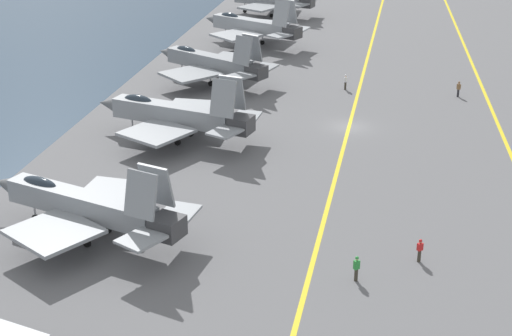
{
  "coord_description": "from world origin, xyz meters",
  "views": [
    {
      "loc": [
        -73.71,
        -5.43,
        27.55
      ],
      "look_at": [
        -17.71,
        5.89,
        2.9
      ],
      "focal_mm": 55.0,
      "sensor_mm": 36.0,
      "label": 1
    }
  ],
  "objects_px": {
    "parked_jet_sixth": "(252,26)",
    "crew_white_vest": "(346,81)",
    "parked_jet_third": "(86,205)",
    "crew_brown_vest": "(459,88)",
    "crew_red_vest": "(420,249)",
    "parked_jet_fifth": "(212,62)",
    "crew_green_vest": "(356,267)",
    "parked_jet_fourth": "(175,114)"
  },
  "relations": [
    {
      "from": "crew_red_vest",
      "to": "crew_brown_vest",
      "type": "distance_m",
      "value": 37.9
    },
    {
      "from": "parked_jet_fourth",
      "to": "crew_white_vest",
      "type": "relative_size",
      "value": 9.19
    },
    {
      "from": "parked_jet_fourth",
      "to": "parked_jet_sixth",
      "type": "distance_m",
      "value": 36.33
    },
    {
      "from": "parked_jet_fifth",
      "to": "parked_jet_sixth",
      "type": "xyz_separation_m",
      "value": [
        17.79,
        -1.16,
        0.29
      ]
    },
    {
      "from": "parked_jet_fourth",
      "to": "parked_jet_fifth",
      "type": "xyz_separation_m",
      "value": [
        18.54,
        1.22,
        -0.11
      ]
    },
    {
      "from": "parked_jet_fourth",
      "to": "crew_green_vest",
      "type": "bearing_deg",
      "value": -139.6
    },
    {
      "from": "parked_jet_sixth",
      "to": "crew_red_vest",
      "type": "height_order",
      "value": "parked_jet_sixth"
    },
    {
      "from": "parked_jet_fourth",
      "to": "crew_red_vest",
      "type": "bearing_deg",
      "value": -129.5
    },
    {
      "from": "parked_jet_fifth",
      "to": "crew_green_vest",
      "type": "relative_size",
      "value": 8.65
    },
    {
      "from": "crew_red_vest",
      "to": "parked_jet_fifth",
      "type": "bearing_deg",
      "value": 32.85
    },
    {
      "from": "parked_jet_third",
      "to": "crew_white_vest",
      "type": "height_order",
      "value": "parked_jet_third"
    },
    {
      "from": "crew_green_vest",
      "to": "crew_brown_vest",
      "type": "relative_size",
      "value": 1.03
    },
    {
      "from": "parked_jet_fourth",
      "to": "crew_green_vest",
      "type": "relative_size",
      "value": 9.08
    },
    {
      "from": "parked_jet_sixth",
      "to": "crew_white_vest",
      "type": "xyz_separation_m",
      "value": [
        -17.47,
        -14.4,
        -1.74
      ]
    },
    {
      "from": "parked_jet_third",
      "to": "parked_jet_fifth",
      "type": "xyz_separation_m",
      "value": [
        38.65,
        0.65,
        -0.14
      ]
    },
    {
      "from": "parked_jet_fourth",
      "to": "parked_jet_sixth",
      "type": "relative_size",
      "value": 1.05
    },
    {
      "from": "parked_jet_third",
      "to": "parked_jet_fifth",
      "type": "distance_m",
      "value": 38.65
    },
    {
      "from": "parked_jet_fifth",
      "to": "crew_green_vest",
      "type": "bearing_deg",
      "value": -153.69
    },
    {
      "from": "parked_jet_third",
      "to": "parked_jet_sixth",
      "type": "bearing_deg",
      "value": -0.52
    },
    {
      "from": "parked_jet_third",
      "to": "parked_jet_sixth",
      "type": "height_order",
      "value": "parked_jet_sixth"
    },
    {
      "from": "parked_jet_sixth",
      "to": "crew_brown_vest",
      "type": "distance_m",
      "value": 32.18
    },
    {
      "from": "parked_jet_fourth",
      "to": "parked_jet_fifth",
      "type": "relative_size",
      "value": 1.05
    },
    {
      "from": "parked_jet_third",
      "to": "parked_jet_fifth",
      "type": "relative_size",
      "value": 1.08
    },
    {
      "from": "parked_jet_third",
      "to": "crew_red_vest",
      "type": "xyz_separation_m",
      "value": [
        1.16,
        -23.56,
        -1.63
      ]
    },
    {
      "from": "crew_green_vest",
      "to": "parked_jet_fourth",
      "type": "bearing_deg",
      "value": 40.4
    },
    {
      "from": "parked_jet_third",
      "to": "crew_brown_vest",
      "type": "relative_size",
      "value": 9.58
    },
    {
      "from": "parked_jet_sixth",
      "to": "crew_brown_vest",
      "type": "bearing_deg",
      "value": -123.16
    },
    {
      "from": "crew_green_vest",
      "to": "parked_jet_third",
      "type": "bearing_deg",
      "value": 83.63
    },
    {
      "from": "crew_brown_vest",
      "to": "parked_jet_third",
      "type": "bearing_deg",
      "value": 144.8
    },
    {
      "from": "parked_jet_fourth",
      "to": "crew_red_vest",
      "type": "height_order",
      "value": "parked_jet_fourth"
    },
    {
      "from": "parked_jet_fifth",
      "to": "crew_white_vest",
      "type": "height_order",
      "value": "parked_jet_fifth"
    },
    {
      "from": "parked_jet_fourth",
      "to": "parked_jet_fifth",
      "type": "bearing_deg",
      "value": 3.75
    },
    {
      "from": "crew_white_vest",
      "to": "crew_green_vest",
      "type": "relative_size",
      "value": 0.99
    },
    {
      "from": "parked_jet_third",
      "to": "crew_red_vest",
      "type": "distance_m",
      "value": 23.65
    },
    {
      "from": "crew_brown_vest",
      "to": "crew_green_vest",
      "type": "bearing_deg",
      "value": 169.14
    },
    {
      "from": "crew_green_vest",
      "to": "parked_jet_sixth",
      "type": "bearing_deg",
      "value": 17.98
    },
    {
      "from": "parked_jet_fourth",
      "to": "crew_brown_vest",
      "type": "relative_size",
      "value": 9.35
    },
    {
      "from": "crew_white_vest",
      "to": "parked_jet_fifth",
      "type": "bearing_deg",
      "value": 91.18
    },
    {
      "from": "parked_jet_sixth",
      "to": "crew_green_vest",
      "type": "bearing_deg",
      "value": -162.02
    },
    {
      "from": "crew_white_vest",
      "to": "crew_red_vest",
      "type": "distance_m",
      "value": 38.79
    },
    {
      "from": "crew_green_vest",
      "to": "crew_white_vest",
      "type": "bearing_deg",
      "value": 6.41
    },
    {
      "from": "parked_jet_fourth",
      "to": "parked_jet_fifth",
      "type": "height_order",
      "value": "parked_jet_fourth"
    }
  ]
}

